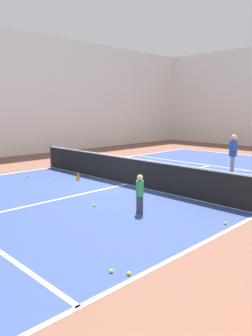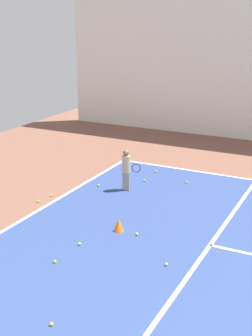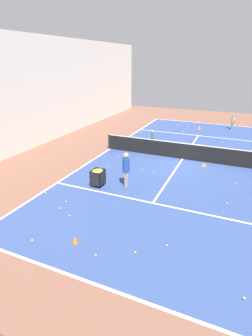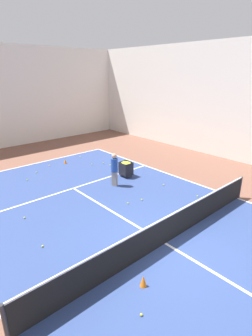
% 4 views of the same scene
% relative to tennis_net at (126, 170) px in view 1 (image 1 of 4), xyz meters
% --- Properties ---
extents(ground_plane, '(36.29, 36.29, 0.00)m').
position_rel_tennis_net_xyz_m(ground_plane, '(0.00, 0.00, -0.55)').
color(ground_plane, brown).
extents(court_playing_area, '(10.30, 22.02, 0.00)m').
position_rel_tennis_net_xyz_m(court_playing_area, '(0.00, 0.00, -0.55)').
color(court_playing_area, navy).
rests_on(court_playing_area, ground).
extents(line_sideline_left, '(0.10, 22.02, 0.00)m').
position_rel_tennis_net_xyz_m(line_sideline_left, '(-5.15, 0.00, -0.54)').
color(line_sideline_left, white).
rests_on(line_sideline_left, ground).
extents(line_service_far, '(10.30, 0.10, 0.00)m').
position_rel_tennis_net_xyz_m(line_service_far, '(0.00, 6.05, -0.54)').
color(line_service_far, white).
rests_on(line_service_far, ground).
extents(line_centre_service, '(0.10, 12.11, 0.00)m').
position_rel_tennis_net_xyz_m(line_centre_service, '(0.00, 0.00, -0.54)').
color(line_centre_service, white).
rests_on(line_centre_service, ground).
extents(hall_enclosure_left, '(0.15, 32.59, 7.46)m').
position_rel_tennis_net_xyz_m(hall_enclosure_left, '(-10.36, 0.00, 3.18)').
color(hall_enclosure_left, silver).
rests_on(hall_enclosure_left, ground).
extents(tennis_net, '(10.60, 0.10, 1.06)m').
position_rel_tennis_net_xyz_m(tennis_net, '(0.00, 0.00, 0.00)').
color(tennis_net, '#2D2D33').
rests_on(tennis_net, ground).
extents(coach_at_net, '(0.50, 0.66, 1.74)m').
position_rel_tennis_net_xyz_m(coach_at_net, '(1.78, 4.92, 0.45)').
color(coach_at_net, gray).
rests_on(coach_at_net, ground).
extents(child_midcourt, '(0.30, 0.30, 1.08)m').
position_rel_tennis_net_xyz_m(child_midcourt, '(2.76, -2.19, 0.07)').
color(child_midcourt, '#2D3351').
rests_on(child_midcourt, ground).
extents(training_cone_0, '(0.25, 0.25, 0.21)m').
position_rel_tennis_net_xyz_m(training_cone_0, '(-1.41, 0.67, -0.44)').
color(training_cone_0, orange).
rests_on(training_cone_0, ground).
extents(training_cone_1, '(0.16, 0.16, 0.33)m').
position_rel_tennis_net_xyz_m(training_cone_1, '(-4.58, 0.60, -0.38)').
color(training_cone_1, orange).
rests_on(training_cone_1, ground).
extents(training_cone_2, '(0.19, 0.19, 0.35)m').
position_rel_tennis_net_xyz_m(training_cone_2, '(-1.92, -0.84, -0.37)').
color(training_cone_2, orange).
rests_on(training_cone_2, ground).
extents(tennis_ball_0, '(0.07, 0.07, 0.07)m').
position_rel_tennis_net_xyz_m(tennis_ball_0, '(4.72, -5.03, -0.51)').
color(tennis_ball_0, yellow).
rests_on(tennis_ball_0, ground).
extents(tennis_ball_1, '(0.07, 0.07, 0.07)m').
position_rel_tennis_net_xyz_m(tennis_ball_1, '(4.90, -1.37, -0.51)').
color(tennis_ball_1, yellow).
rests_on(tennis_ball_1, ground).
extents(tennis_ball_3, '(0.07, 0.07, 0.07)m').
position_rel_tennis_net_xyz_m(tennis_ball_3, '(-4.19, 5.60, -0.51)').
color(tennis_ball_3, yellow).
rests_on(tennis_ball_3, ground).
extents(tennis_ball_5, '(0.07, 0.07, 0.07)m').
position_rel_tennis_net_xyz_m(tennis_ball_5, '(1.67, 2.81, -0.51)').
color(tennis_ball_5, yellow).
rests_on(tennis_ball_5, ground).
extents(tennis_ball_6, '(0.07, 0.07, 0.07)m').
position_rel_tennis_net_xyz_m(tennis_ball_6, '(-2.62, -1.48, -0.51)').
color(tennis_ball_6, yellow).
rests_on(tennis_ball_6, ground).
extents(tennis_ball_8, '(0.07, 0.07, 0.07)m').
position_rel_tennis_net_xyz_m(tennis_ball_8, '(-3.25, 2.61, -0.51)').
color(tennis_ball_8, yellow).
rests_on(tennis_ball_8, ground).
extents(tennis_ball_9, '(0.07, 0.07, 0.07)m').
position_rel_tennis_net_xyz_m(tennis_ball_9, '(5.00, -4.87, -0.51)').
color(tennis_ball_9, yellow).
rests_on(tennis_ball_9, ground).
extents(tennis_ball_11, '(0.07, 0.07, 0.07)m').
position_rel_tennis_net_xyz_m(tennis_ball_11, '(-2.99, 4.83, -0.51)').
color(tennis_ball_11, yellow).
rests_on(tennis_ball_11, ground).
extents(tennis_ball_14, '(0.07, 0.07, 0.07)m').
position_rel_tennis_net_xyz_m(tennis_ball_14, '(-3.93, -2.00, -0.51)').
color(tennis_ball_14, yellow).
rests_on(tennis_ball_14, ground).
extents(tennis_ball_19, '(0.07, 0.07, 0.07)m').
position_rel_tennis_net_xyz_m(tennis_ball_19, '(-3.77, 9.87, -0.51)').
color(tennis_ball_19, yellow).
rests_on(tennis_ball_19, ground).
extents(tennis_ball_22, '(0.07, 0.07, 0.07)m').
position_rel_tennis_net_xyz_m(tennis_ball_22, '(1.44, -2.73, -0.51)').
color(tennis_ball_22, yellow).
rests_on(tennis_ball_22, ground).
extents(tennis_ball_27, '(0.07, 0.07, 0.07)m').
position_rel_tennis_net_xyz_m(tennis_ball_27, '(-1.34, 8.62, -0.51)').
color(tennis_ball_27, yellow).
rests_on(tennis_ball_27, ground).
extents(tennis_ball_28, '(0.07, 0.07, 0.07)m').
position_rel_tennis_net_xyz_m(tennis_ball_28, '(3.88, 1.33, -0.51)').
color(tennis_ball_28, yellow).
rests_on(tennis_ball_28, ground).
extents(tennis_ball_32, '(0.07, 0.07, 0.07)m').
position_rel_tennis_net_xyz_m(tennis_ball_32, '(0.95, 2.97, -0.51)').
color(tennis_ball_32, yellow).
rests_on(tennis_ball_32, ground).
extents(tennis_ball_33, '(0.07, 0.07, 0.07)m').
position_rel_tennis_net_xyz_m(tennis_ball_33, '(-5.36, 7.38, -0.51)').
color(tennis_ball_33, yellow).
rests_on(tennis_ball_33, ground).
extents(tennis_ball_34, '(0.07, 0.07, 0.07)m').
position_rel_tennis_net_xyz_m(tennis_ball_34, '(-5.29, 10.06, -0.51)').
color(tennis_ball_34, yellow).
rests_on(tennis_ball_34, ground).
extents(tennis_ball_35, '(0.07, 0.07, 0.07)m').
position_rel_tennis_net_xyz_m(tennis_ball_35, '(-4.41, 4.40, -0.51)').
color(tennis_ball_35, yellow).
rests_on(tennis_ball_35, ground).
extents(tennis_ball_37, '(0.07, 0.07, 0.07)m').
position_rel_tennis_net_xyz_m(tennis_ball_37, '(-0.48, 9.37, -0.51)').
color(tennis_ball_37, yellow).
rests_on(tennis_ball_37, ground).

